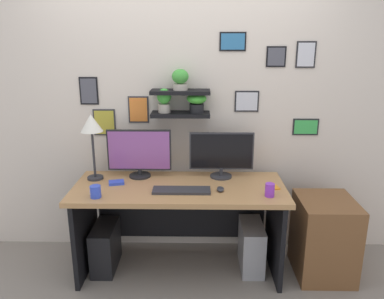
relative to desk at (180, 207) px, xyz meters
The scene contains 15 objects.
ground_plane 0.54m from the desk, 90.00° to the right, with size 8.00×8.00×0.00m, color gray.
back_wall_assembly 0.90m from the desk, 89.67° to the left, with size 4.40×0.24×2.70m.
desk is the anchor object (origin of this frame).
monitor_left 0.56m from the desk, 154.62° to the left, with size 0.53×0.18×0.40m.
monitor_right 0.56m from the desk, 25.37° to the left, with size 0.53×0.18×0.38m.
keyboard 0.28m from the desk, 82.22° to the right, with size 0.44×0.14×0.02m, color #2D2D33.
computer_mouse 0.42m from the desk, 25.04° to the right, with size 0.06×0.09×0.03m, color #2D2D33.
desk_lamp 0.96m from the desk, behind, with size 0.18×0.18×0.54m.
cell_phone 0.77m from the desk, ahead, with size 0.07×0.14×0.01m, color orange.
coffee_mug 0.71m from the desk, 154.58° to the right, with size 0.08×0.08×0.09m, color blue.
pen_cup 0.76m from the desk, 19.95° to the right, with size 0.07×0.07×0.10m, color purple.
scissors_tray 0.55m from the desk, behind, with size 0.12×0.08×0.02m, color blue.
drawer_cabinet 1.19m from the desk, ahead, with size 0.44×0.50×0.65m, color brown.
computer_tower_left 0.72m from the desk, behind, with size 0.18×0.40×0.38m, color black.
computer_tower_right 0.69m from the desk, ahead, with size 0.18×0.40×0.40m, color #99999E.
Camera 1 is at (0.15, -2.80, 1.88)m, focal length 35.61 mm.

